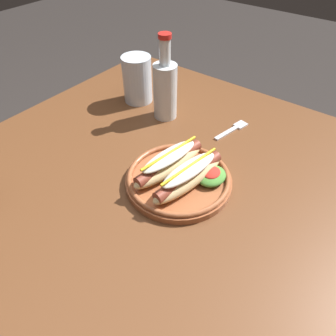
% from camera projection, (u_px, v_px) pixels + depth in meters
% --- Properties ---
extents(ground_plane, '(8.00, 8.00, 0.00)m').
position_uv_depth(ground_plane, '(149.00, 318.00, 1.22)').
color(ground_plane, '#2D2826').
extents(dining_table, '(1.11, 0.94, 0.74)m').
position_uv_depth(dining_table, '(139.00, 212.00, 0.79)').
color(dining_table, brown).
rests_on(dining_table, ground_plane).
extents(hot_dog_plate, '(0.24, 0.24, 0.08)m').
position_uv_depth(hot_dog_plate, '(180.00, 175.00, 0.70)').
color(hot_dog_plate, '#9E5633').
rests_on(hot_dog_plate, dining_table).
extents(fork, '(0.12, 0.04, 0.00)m').
position_uv_depth(fork, '(233.00, 129.00, 0.88)').
color(fork, silver).
rests_on(fork, dining_table).
extents(water_cup, '(0.09, 0.09, 0.14)m').
position_uv_depth(water_cup, '(137.00, 79.00, 0.95)').
color(water_cup, silver).
rests_on(water_cup, dining_table).
extents(glass_bottle, '(0.07, 0.07, 0.24)m').
position_uv_depth(glass_bottle, '(165.00, 88.00, 0.87)').
color(glass_bottle, silver).
rests_on(glass_bottle, dining_table).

